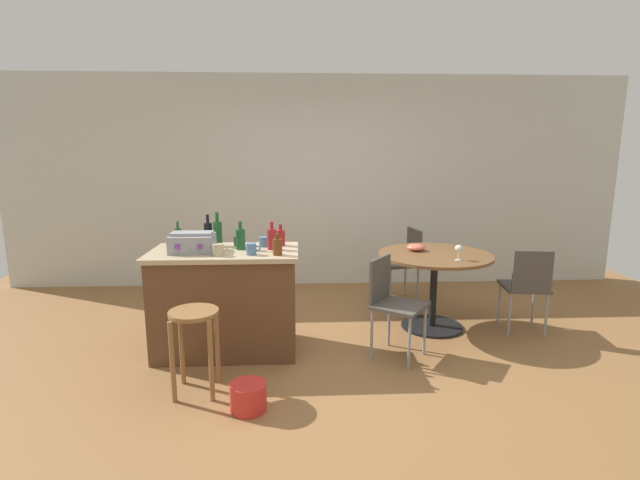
{
  "coord_description": "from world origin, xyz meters",
  "views": [
    {
      "loc": [
        -0.25,
        -3.73,
        1.77
      ],
      "look_at": [
        -0.04,
        0.57,
        0.93
      ],
      "focal_mm": 26.18,
      "sensor_mm": 36.0,
      "label": 1
    }
  ],
  "objects_px": {
    "bottle_6": "(241,239)",
    "toolbox": "(192,242)",
    "serving_bowl": "(416,247)",
    "folding_chair_near": "(404,259)",
    "wooden_stool": "(195,331)",
    "cup_3": "(251,249)",
    "bottle_3": "(178,237)",
    "bottle_0": "(218,233)",
    "bottle_2": "(208,233)",
    "folding_chair_far": "(392,299)",
    "cup_2": "(238,241)",
    "folding_chair_left": "(527,284)",
    "bottle_5": "(281,237)",
    "cup_0": "(218,250)",
    "plastic_bucket": "(248,397)",
    "bottle_4": "(272,239)",
    "cup_1": "(264,242)",
    "kitchen_island": "(226,301)",
    "dining_table": "(434,271)",
    "bottle_1": "(277,247)",
    "wine_glass": "(459,249)"
  },
  "relations": [
    {
      "from": "dining_table",
      "to": "folding_chair_left",
      "type": "distance_m",
      "value": 0.88
    },
    {
      "from": "bottle_4",
      "to": "plastic_bucket",
      "type": "bearing_deg",
      "value": -97.1
    },
    {
      "from": "wooden_stool",
      "to": "plastic_bucket",
      "type": "relative_size",
      "value": 2.5
    },
    {
      "from": "bottle_6",
      "to": "toolbox",
      "type": "bearing_deg",
      "value": -168.44
    },
    {
      "from": "bottle_1",
      "to": "bottle_3",
      "type": "distance_m",
      "value": 0.98
    },
    {
      "from": "bottle_3",
      "to": "cup_1",
      "type": "xyz_separation_m",
      "value": [
        0.76,
        -0.04,
        -0.04
      ]
    },
    {
      "from": "folding_chair_far",
      "to": "cup_2",
      "type": "height_order",
      "value": "cup_2"
    },
    {
      "from": "bottle_2",
      "to": "cup_1",
      "type": "distance_m",
      "value": 0.52
    },
    {
      "from": "folding_chair_far",
      "to": "cup_2",
      "type": "bearing_deg",
      "value": 164.7
    },
    {
      "from": "toolbox",
      "to": "serving_bowl",
      "type": "height_order",
      "value": "toolbox"
    },
    {
      "from": "folding_chair_far",
      "to": "cup_1",
      "type": "relative_size",
      "value": 7.3
    },
    {
      "from": "wooden_stool",
      "to": "bottle_2",
      "type": "relative_size",
      "value": 2.26
    },
    {
      "from": "folding_chair_near",
      "to": "bottle_3",
      "type": "relative_size",
      "value": 3.8
    },
    {
      "from": "wooden_stool",
      "to": "folding_chair_left",
      "type": "bearing_deg",
      "value": 18.64
    },
    {
      "from": "kitchen_island",
      "to": "bottle_3",
      "type": "distance_m",
      "value": 0.72
    },
    {
      "from": "bottle_1",
      "to": "folding_chair_far",
      "type": "bearing_deg",
      "value": 1.74
    },
    {
      "from": "bottle_4",
      "to": "wooden_stool",
      "type": "bearing_deg",
      "value": -124.9
    },
    {
      "from": "folding_chair_left",
      "to": "toolbox",
      "type": "distance_m",
      "value": 3.15
    },
    {
      "from": "folding_chair_left",
      "to": "cup_2",
      "type": "relative_size",
      "value": 7.8
    },
    {
      "from": "cup_0",
      "to": "serving_bowl",
      "type": "relative_size",
      "value": 0.69
    },
    {
      "from": "folding_chair_near",
      "to": "cup_1",
      "type": "relative_size",
      "value": 7.28
    },
    {
      "from": "kitchen_island",
      "to": "serving_bowl",
      "type": "height_order",
      "value": "kitchen_island"
    },
    {
      "from": "bottle_5",
      "to": "wine_glass",
      "type": "distance_m",
      "value": 1.64
    },
    {
      "from": "kitchen_island",
      "to": "cup_3",
      "type": "xyz_separation_m",
      "value": [
        0.25,
        -0.18,
        0.5
      ]
    },
    {
      "from": "bottle_3",
      "to": "bottle_0",
      "type": "bearing_deg",
      "value": -1.19
    },
    {
      "from": "kitchen_island",
      "to": "cup_0",
      "type": "bearing_deg",
      "value": -94.07
    },
    {
      "from": "folding_chair_far",
      "to": "bottle_2",
      "type": "height_order",
      "value": "bottle_2"
    },
    {
      "from": "folding_chair_near",
      "to": "toolbox",
      "type": "xyz_separation_m",
      "value": [
        -2.14,
        -1.35,
        0.49
      ]
    },
    {
      "from": "cup_3",
      "to": "kitchen_island",
      "type": "bearing_deg",
      "value": 144.61
    },
    {
      "from": "kitchen_island",
      "to": "folding_chair_left",
      "type": "relative_size",
      "value": 1.5
    },
    {
      "from": "folding_chair_left",
      "to": "folding_chair_far",
      "type": "bearing_deg",
      "value": -162.69
    },
    {
      "from": "folding_chair_near",
      "to": "folding_chair_far",
      "type": "relative_size",
      "value": 1.0
    },
    {
      "from": "toolbox",
      "to": "bottle_0",
      "type": "relative_size",
      "value": 1.17
    },
    {
      "from": "cup_0",
      "to": "cup_3",
      "type": "relative_size",
      "value": 1.02
    },
    {
      "from": "folding_chair_far",
      "to": "cup_0",
      "type": "distance_m",
      "value": 1.52
    },
    {
      "from": "bottle_0",
      "to": "cup_3",
      "type": "height_order",
      "value": "bottle_0"
    },
    {
      "from": "dining_table",
      "to": "toolbox",
      "type": "height_order",
      "value": "toolbox"
    },
    {
      "from": "cup_0",
      "to": "cup_2",
      "type": "bearing_deg",
      "value": 74.59
    },
    {
      "from": "kitchen_island",
      "to": "folding_chair_far",
      "type": "bearing_deg",
      "value": -6.92
    },
    {
      "from": "bottle_2",
      "to": "folding_chair_far",
      "type": "bearing_deg",
      "value": -14.47
    },
    {
      "from": "cup_2",
      "to": "cup_0",
      "type": "bearing_deg",
      "value": -105.41
    },
    {
      "from": "folding_chair_far",
      "to": "bottle_0",
      "type": "distance_m",
      "value": 1.65
    },
    {
      "from": "bottle_0",
      "to": "cup_2",
      "type": "height_order",
      "value": "bottle_0"
    },
    {
      "from": "folding_chair_left",
      "to": "serving_bowl",
      "type": "xyz_separation_m",
      "value": [
        -1.01,
        0.33,
        0.3
      ]
    },
    {
      "from": "wooden_stool",
      "to": "cup_3",
      "type": "relative_size",
      "value": 5.22
    },
    {
      "from": "dining_table",
      "to": "bottle_5",
      "type": "bearing_deg",
      "value": -170.17
    },
    {
      "from": "plastic_bucket",
      "to": "bottle_4",
      "type": "bearing_deg",
      "value": 82.9
    },
    {
      "from": "cup_2",
      "to": "serving_bowl",
      "type": "xyz_separation_m",
      "value": [
        1.73,
        0.4,
        -0.16
      ]
    },
    {
      "from": "folding_chair_left",
      "to": "bottle_5",
      "type": "distance_m",
      "value": 2.41
    },
    {
      "from": "dining_table",
      "to": "cup_3",
      "type": "bearing_deg",
      "value": -160.17
    }
  ]
}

